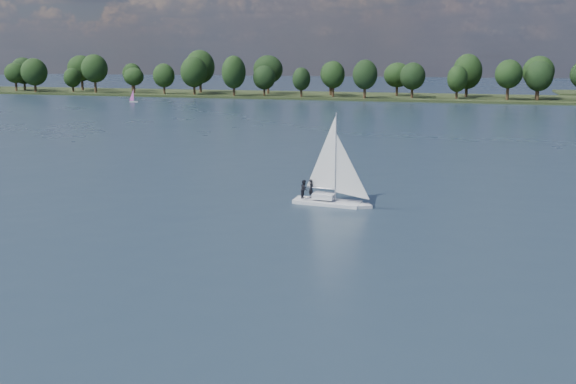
% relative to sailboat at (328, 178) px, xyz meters
% --- Properties ---
extents(ground, '(700.00, 700.00, 0.00)m').
position_rel_sailboat_xyz_m(ground, '(-8.63, 56.60, -2.64)').
color(ground, '#233342').
rests_on(ground, ground).
extents(far_shore, '(660.00, 40.00, 1.50)m').
position_rel_sailboat_xyz_m(far_shore, '(-8.63, 168.60, -2.64)').
color(far_shore, black).
rests_on(far_shore, ground).
extents(sailboat, '(7.33, 2.66, 9.44)m').
position_rel_sailboat_xyz_m(sailboat, '(0.00, 0.00, 0.00)').
color(sailboat, silver).
rests_on(sailboat, ground).
extents(dinghy_pink, '(2.87, 1.71, 4.29)m').
position_rel_sailboat_xyz_m(dinghy_pink, '(-92.82, 123.27, -1.62)').
color(dinghy_pink, silver).
rests_on(dinghy_pink, ground).
extents(treeline, '(562.03, 73.54, 18.04)m').
position_rel_sailboat_xyz_m(treeline, '(-21.15, 164.43, 5.38)').
color(treeline, black).
rests_on(treeline, ground).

